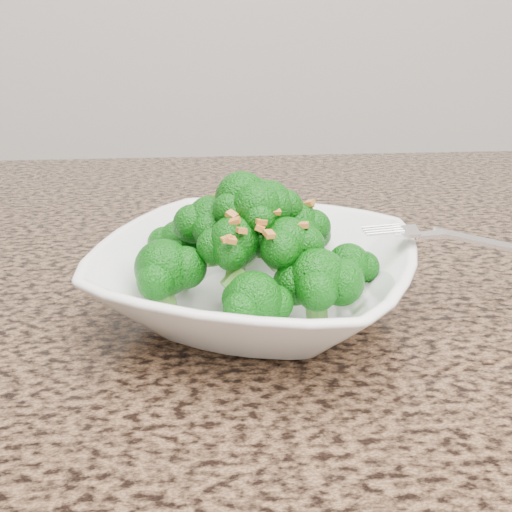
{
  "coord_description": "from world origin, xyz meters",
  "views": [
    {
      "loc": [
        -0.15,
        -0.2,
        1.14
      ],
      "look_at": [
        -0.11,
        0.27,
        0.95
      ],
      "focal_mm": 45.0,
      "sensor_mm": 36.0,
      "label": 1
    }
  ],
  "objects": [
    {
      "name": "garlic_topping",
      "position": [
        -0.11,
        0.27,
        1.04
      ],
      "size": [
        0.13,
        0.13,
        0.01
      ],
      "primitive_type": null,
      "color": "#C4762F",
      "rests_on": "broccoli_pile"
    },
    {
      "name": "granite_counter",
      "position": [
        0.0,
        0.3,
        0.89
      ],
      "size": [
        1.64,
        1.04,
        0.03
      ],
      "primitive_type": "cube",
      "color": "brown",
      "rests_on": "cabinet"
    },
    {
      "name": "fork",
      "position": [
        0.03,
        0.26,
        0.97
      ],
      "size": [
        0.19,
        0.05,
        0.01
      ],
      "primitive_type": null,
      "rotation": [
        0.0,
        0.0,
        -0.11
      ],
      "color": "silver",
      "rests_on": "bowl"
    },
    {
      "name": "bowl",
      "position": [
        -0.11,
        0.27,
        0.93
      ],
      "size": [
        0.32,
        0.32,
        0.06
      ],
      "primitive_type": "imported",
      "rotation": [
        0.0,
        0.0,
        -0.38
      ],
      "color": "white",
      "rests_on": "granite_counter"
    },
    {
      "name": "broccoli_pile",
      "position": [
        -0.11,
        0.27,
        1.0
      ],
      "size": [
        0.22,
        0.22,
        0.08
      ],
      "primitive_type": null,
      "color": "#0B5E0A",
      "rests_on": "bowl"
    }
  ]
}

